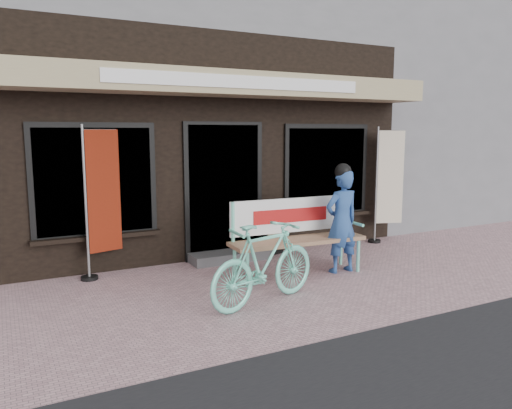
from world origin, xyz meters
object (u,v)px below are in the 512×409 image
person (342,219)px  nobori_red (101,200)px  menu_stand (274,229)px  bench (295,230)px  bicycle (265,263)px  nobori_cream (388,183)px

person → nobori_red: size_ratio=0.74×
person → menu_stand: size_ratio=1.87×
bench → bicycle: size_ratio=1.23×
menu_stand → person: bearing=-92.2°
bicycle → nobori_cream: bearing=-78.0°
person → nobori_cream: (1.95, 1.22, 0.32)m
bench → bicycle: bench is taller
bicycle → menu_stand: (1.27, 2.04, -0.06)m
menu_stand → nobori_cream: bearing=-21.2°
bicycle → nobori_red: 2.60m
person → bicycle: (-1.65, -0.70, -0.29)m
bench → bicycle: (-1.01, -0.95, -0.14)m
nobori_cream → menu_stand: bearing=-161.8°
nobori_red → nobori_cream: (5.10, -0.12, -0.01)m
nobori_red → bicycle: bearing=-68.6°
bicycle → menu_stand: bicycle is taller
nobori_red → nobori_cream: size_ratio=1.01×
nobori_red → nobori_cream: nobori_red is taller
bench → nobori_red: (-2.50, 1.08, 0.47)m
menu_stand → nobori_red: bearing=162.0°
person → bench: bearing=156.1°
bicycle → nobori_red: (-1.50, 2.03, 0.61)m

